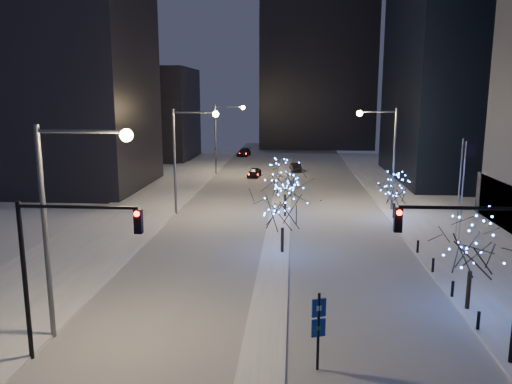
# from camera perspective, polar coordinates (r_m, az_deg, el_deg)

# --- Properties ---
(ground) EXTENTS (160.00, 160.00, 0.00)m
(ground) POSITION_cam_1_polar(r_m,az_deg,el_deg) (22.19, 0.64, -19.46)
(ground) COLOR white
(ground) RESTS_ON ground
(road) EXTENTS (20.00, 130.00, 0.02)m
(road) POSITION_cam_1_polar(r_m,az_deg,el_deg) (55.26, 2.97, -0.76)
(road) COLOR #A2A7B1
(road) RESTS_ON ground
(median) EXTENTS (2.00, 80.00, 0.15)m
(median) POSITION_cam_1_polar(r_m,az_deg,el_deg) (50.36, 2.84, -1.84)
(median) COLOR white
(median) RESTS_ON ground
(east_sidewalk) EXTENTS (10.00, 90.00, 0.15)m
(east_sidewalk) POSITION_cam_1_polar(r_m,az_deg,el_deg) (42.93, 22.98, -4.99)
(east_sidewalk) COLOR white
(east_sidewalk) RESTS_ON ground
(west_sidewalk) EXTENTS (8.00, 90.00, 0.15)m
(west_sidewalk) POSITION_cam_1_polar(r_m,az_deg,el_deg) (43.41, -16.40, -4.38)
(west_sidewalk) COLOR white
(west_sidewalk) RESTS_ON ground
(filler_west_near) EXTENTS (22.00, 18.00, 24.00)m
(filler_west_near) POSITION_cam_1_polar(r_m,az_deg,el_deg) (65.92, -22.40, 10.83)
(filler_west_near) COLOR black
(filler_west_near) RESTS_ON ground
(filler_west_far) EXTENTS (18.00, 16.00, 16.00)m
(filler_west_far) POSITION_cam_1_polar(r_m,az_deg,el_deg) (93.21, -12.81, 8.72)
(filler_west_far) COLOR black
(filler_west_far) RESTS_ON ground
(horizon_block) EXTENTS (24.00, 14.00, 42.00)m
(horizon_block) POSITION_cam_1_polar(r_m,az_deg,el_deg) (111.63, 7.03, 15.92)
(horizon_block) COLOR black
(horizon_block) RESTS_ON ground
(street_lamp_w_near) EXTENTS (4.40, 0.56, 10.00)m
(street_lamp_w_near) POSITION_cam_1_polar(r_m,az_deg,el_deg) (23.88, -20.93, -1.21)
(street_lamp_w_near) COLOR #595E66
(street_lamp_w_near) RESTS_ON ground
(street_lamp_w_mid) EXTENTS (4.40, 0.56, 10.00)m
(street_lamp_w_mid) POSITION_cam_1_polar(r_m,az_deg,el_deg) (47.43, -8.09, 5.13)
(street_lamp_w_mid) COLOR #595E66
(street_lamp_w_mid) RESTS_ON ground
(street_lamp_w_far) EXTENTS (4.40, 0.56, 10.00)m
(street_lamp_w_far) POSITION_cam_1_polar(r_m,az_deg,el_deg) (71.97, -3.83, 7.18)
(street_lamp_w_far) COLOR #595E66
(street_lamp_w_far) RESTS_ON ground
(street_lamp_east) EXTENTS (3.90, 0.56, 10.00)m
(street_lamp_east) POSITION_cam_1_polar(r_m,az_deg,el_deg) (50.12, 14.56, 5.14)
(street_lamp_east) COLOR #595E66
(street_lamp_east) RESTS_ON ground
(traffic_signal_west) EXTENTS (5.26, 0.43, 7.00)m
(traffic_signal_west) POSITION_cam_1_polar(r_m,az_deg,el_deg) (22.35, -21.63, -6.67)
(traffic_signal_west) COLOR black
(traffic_signal_west) RESTS_ON ground
(traffic_signal_east) EXTENTS (5.26, 0.43, 7.00)m
(traffic_signal_east) POSITION_cam_1_polar(r_m,az_deg,el_deg) (22.48, 24.40, -6.79)
(traffic_signal_east) COLOR black
(traffic_signal_east) RESTS_ON ground
(flagpoles) EXTENTS (1.35, 2.60, 8.00)m
(flagpoles) POSITION_cam_1_polar(r_m,az_deg,el_deg) (38.86, 22.48, 0.60)
(flagpoles) COLOR silver
(flagpoles) RESTS_ON east_sidewalk
(bollards) EXTENTS (0.16, 12.16, 0.90)m
(bollards) POSITION_cam_1_polar(r_m,az_deg,el_deg) (32.26, 20.50, -9.00)
(bollards) COLOR black
(bollards) RESTS_ON east_sidewalk
(car_near) EXTENTS (2.04, 3.97, 1.29)m
(car_near) POSITION_cam_1_polar(r_m,az_deg,el_deg) (69.79, -0.20, 2.25)
(car_near) COLOR black
(car_near) RESTS_ON ground
(car_mid) EXTENTS (1.94, 4.14, 1.31)m
(car_mid) POSITION_cam_1_polar(r_m,az_deg,el_deg) (75.34, 4.50, 2.87)
(car_mid) COLOR black
(car_mid) RESTS_ON ground
(car_far) EXTENTS (2.57, 5.02, 1.40)m
(car_far) POSITION_cam_1_polar(r_m,az_deg,el_deg) (94.18, -1.39, 4.55)
(car_far) COLOR #222227
(car_far) RESTS_ON ground
(holiday_tree_median_near) EXTENTS (5.04, 5.04, 5.41)m
(holiday_tree_median_near) POSITION_cam_1_polar(r_m,az_deg,el_deg) (35.37, 3.07, -1.54)
(holiday_tree_median_near) COLOR black
(holiday_tree_median_near) RESTS_ON median
(holiday_tree_median_far) EXTENTS (4.05, 4.05, 5.35)m
(holiday_tree_median_far) POSITION_cam_1_polar(r_m,az_deg,el_deg) (46.10, 3.38, 1.53)
(holiday_tree_median_far) COLOR black
(holiday_tree_median_far) RESTS_ON median
(holiday_tree_plaza_near) EXTENTS (4.98, 4.98, 5.28)m
(holiday_tree_plaza_near) POSITION_cam_1_polar(r_m,az_deg,el_deg) (28.20, 23.49, -5.53)
(holiday_tree_plaza_near) COLOR black
(holiday_tree_plaza_near) RESTS_ON east_sidewalk
(holiday_tree_plaza_far) EXTENTS (3.76, 3.76, 4.24)m
(holiday_tree_plaza_far) POSITION_cam_1_polar(r_m,az_deg,el_deg) (47.14, 15.61, 0.28)
(holiday_tree_plaza_far) COLOR black
(holiday_tree_plaza_far) RESTS_ON east_sidewalk
(wayfinding_sign) EXTENTS (0.59, 0.28, 3.39)m
(wayfinding_sign) POSITION_cam_1_polar(r_m,az_deg,el_deg) (21.23, 7.16, -14.68)
(wayfinding_sign) COLOR black
(wayfinding_sign) RESTS_ON ground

